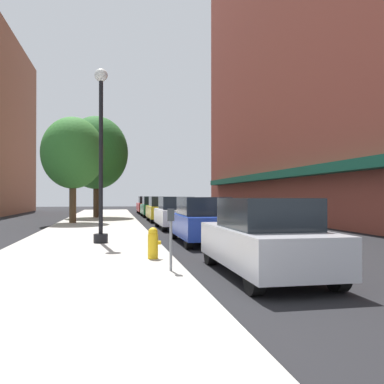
{
  "coord_description": "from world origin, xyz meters",
  "views": [
    {
      "loc": [
        0.85,
        -4.29,
        1.7
      ],
      "look_at": [
        5.07,
        17.67,
        1.91
      ],
      "focal_mm": 38.4,
      "sensor_mm": 36.0,
      "label": 1
    }
  ],
  "objects": [
    {
      "name": "ground_plane",
      "position": [
        4.0,
        18.0,
        0.0
      ],
      "size": [
        90.0,
        90.0,
        0.0
      ],
      "primitive_type": "plane",
      "color": "black"
    },
    {
      "name": "sidewalk_slab",
      "position": [
        0.0,
        19.0,
        0.06
      ],
      "size": [
        4.8,
        50.0,
        0.12
      ],
      "primitive_type": "cube",
      "color": "#A8A399",
      "rests_on": "ground"
    },
    {
      "name": "building_right_brick",
      "position": [
        14.99,
        22.0,
        12.25
      ],
      "size": [
        6.8,
        40.0,
        24.55
      ],
      "color": "brown",
      "rests_on": "ground"
    },
    {
      "name": "lamppost",
      "position": [
        0.43,
        9.9,
        3.2
      ],
      "size": [
        0.48,
        0.48,
        5.9
      ],
      "color": "black",
      "rests_on": "sidewalk_slab"
    },
    {
      "name": "fire_hydrant",
      "position": [
        1.84,
        6.05,
        0.52
      ],
      "size": [
        0.33,
        0.26,
        0.79
      ],
      "color": "gold",
      "rests_on": "sidewalk_slab"
    },
    {
      "name": "parking_meter_near",
      "position": [
        2.05,
        4.32,
        0.95
      ],
      "size": [
        0.14,
        0.09,
        1.31
      ],
      "color": "slate",
      "rests_on": "sidewalk_slab"
    },
    {
      "name": "tree_near",
      "position": [
        -0.41,
        26.72,
        4.88
      ],
      "size": [
        4.67,
        4.67,
        7.46
      ],
      "color": "#422D1E",
      "rests_on": "sidewalk_slab"
    },
    {
      "name": "tree_mid",
      "position": [
        -1.51,
        20.81,
        4.23
      ],
      "size": [
        3.68,
        3.68,
        6.25
      ],
      "color": "#4C3823",
      "rests_on": "sidewalk_slab"
    },
    {
      "name": "car_silver",
      "position": [
        4.0,
        3.96,
        0.81
      ],
      "size": [
        1.8,
        4.3,
        1.66
      ],
      "rotation": [
        0.0,
        0.0,
        0.02
      ],
      "color": "black",
      "rests_on": "ground"
    },
    {
      "name": "car_blue",
      "position": [
        4.0,
        10.18,
        0.81
      ],
      "size": [
        1.8,
        4.3,
        1.66
      ],
      "rotation": [
        0.0,
        0.0,
        -0.01
      ],
      "color": "black",
      "rests_on": "ground"
    },
    {
      "name": "car_white",
      "position": [
        4.0,
        16.64,
        0.81
      ],
      "size": [
        1.8,
        4.3,
        1.66
      ],
      "rotation": [
        0.0,
        0.0,
        0.03
      ],
      "color": "black",
      "rests_on": "ground"
    },
    {
      "name": "car_yellow",
      "position": [
        4.0,
        22.73,
        0.81
      ],
      "size": [
        1.8,
        4.3,
        1.66
      ],
      "rotation": [
        0.0,
        0.0,
        -0.03
      ],
      "color": "black",
      "rests_on": "ground"
    },
    {
      "name": "car_green",
      "position": [
        4.0,
        29.02,
        0.81
      ],
      "size": [
        1.8,
        4.3,
        1.66
      ],
      "rotation": [
        0.0,
        0.0,
        0.01
      ],
      "color": "black",
      "rests_on": "ground"
    },
    {
      "name": "car_red",
      "position": [
        4.0,
        34.79,
        0.81
      ],
      "size": [
        1.8,
        4.3,
        1.66
      ],
      "rotation": [
        0.0,
        0.0,
        -0.04
      ],
      "color": "black",
      "rests_on": "ground"
    }
  ]
}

